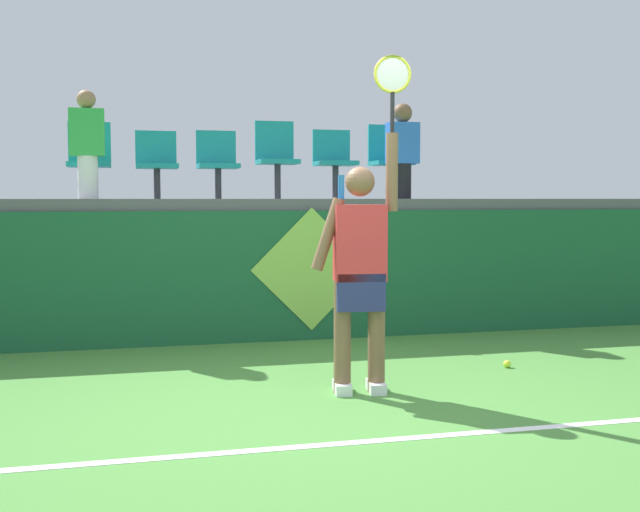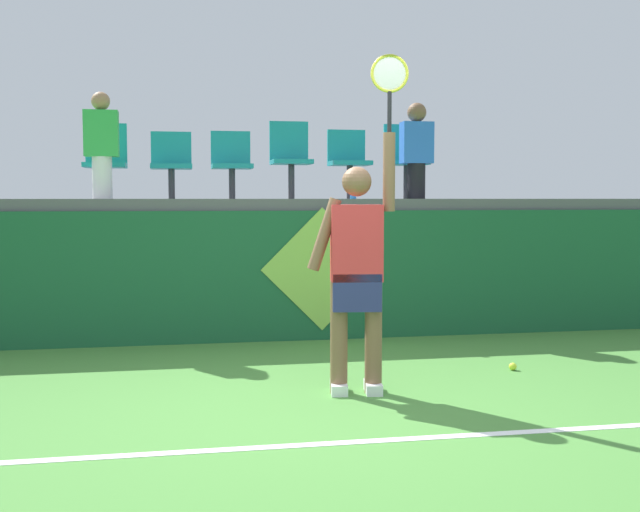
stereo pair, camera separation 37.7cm
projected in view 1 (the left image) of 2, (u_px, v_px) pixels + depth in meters
The scene contains 16 objects.
ground_plane at pixel (328, 414), 5.23m from camera, with size 40.00×40.00×0.00m, color #478438.
court_back_wall at pixel (259, 276), 7.91m from camera, with size 11.48×0.20×1.34m, color #195633.
spectator_platform at pixel (240, 204), 9.09m from camera, with size 11.48×2.66×0.12m, color #56565B.
court_baseline_stripe at pixel (355, 442), 4.62m from camera, with size 10.33×0.08×0.01m, color white.
tennis_player at pixel (360, 267), 5.76m from camera, with size 0.75×0.31×2.52m.
tennis_ball at pixel (507, 364), 6.67m from camera, with size 0.07×0.07×0.07m, color #D1E533.
water_bottle at pixel (341, 187), 8.20m from camera, with size 0.07×0.07×0.25m, color #338CE5.
stadium_chair_0 at pixel (89, 157), 8.14m from camera, with size 0.44×0.42×0.82m.
stadium_chair_1 at pixel (157, 161), 8.30m from camera, with size 0.44×0.42×0.74m.
stadium_chair_2 at pixel (217, 161), 8.46m from camera, with size 0.44×0.42×0.76m.
stadium_chair_3 at pixel (276, 155), 8.62m from camera, with size 0.44×0.42×0.88m.
stadium_chair_4 at pixel (334, 159), 8.78m from camera, with size 0.44×0.42×0.79m.
stadium_chair_5 at pixel (389, 157), 8.94m from camera, with size 0.44×0.42×0.86m.
spectator_0 at pixel (87, 142), 7.71m from camera, with size 0.34×0.20×1.08m.
spectator_1 at pixel (402, 149), 8.51m from camera, with size 0.34×0.21×1.05m.
wall_signage_mount at pixel (312, 340), 7.98m from camera, with size 1.27×0.01×1.37m.
Camera 1 is at (-1.30, -4.96, 1.46)m, focal length 43.27 mm.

